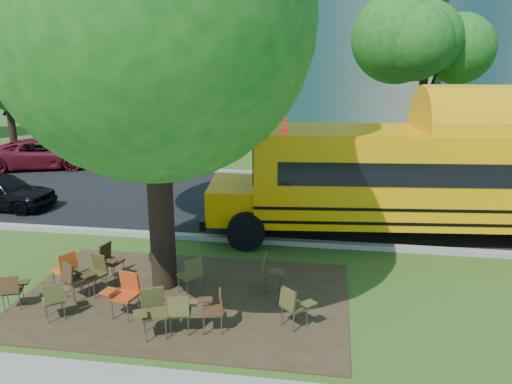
% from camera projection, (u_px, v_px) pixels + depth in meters
% --- Properties ---
extents(ground, '(160.00, 160.00, 0.00)m').
position_uv_depth(ground, '(149.00, 285.00, 11.43)').
color(ground, '#36561A').
rests_on(ground, ground).
extents(dirt_patch, '(7.00, 4.50, 0.03)m').
position_uv_depth(dirt_patch, '(185.00, 298.00, 10.80)').
color(dirt_patch, '#382819').
rests_on(dirt_patch, ground).
extents(asphalt_road, '(80.00, 8.00, 0.04)m').
position_uv_depth(asphalt_road, '(218.00, 199.00, 18.09)').
color(asphalt_road, black).
rests_on(asphalt_road, ground).
extents(kerb_near, '(80.00, 0.25, 0.14)m').
position_uv_depth(kerb_near, '(186.00, 236.00, 14.27)').
color(kerb_near, gray).
rests_on(kerb_near, ground).
extents(kerb_far, '(80.00, 0.25, 0.14)m').
position_uv_depth(kerb_far, '(239.00, 172.00, 21.97)').
color(kerb_far, gray).
rests_on(kerb_far, ground).
extents(bg_tree_0, '(5.20, 5.20, 7.18)m').
position_uv_depth(bg_tree_0, '(4.00, 65.00, 24.34)').
color(bg_tree_0, black).
rests_on(bg_tree_0, ground).
extents(bg_tree_2, '(4.80, 4.80, 6.62)m').
position_uv_depth(bg_tree_2, '(162.00, 71.00, 26.26)').
color(bg_tree_2, black).
rests_on(bg_tree_2, ground).
extents(bg_tree_3, '(5.60, 5.60, 7.84)m').
position_uv_depth(bg_tree_3, '(426.00, 55.00, 22.22)').
color(bg_tree_3, black).
rests_on(bg_tree_3, ground).
extents(school_bus, '(12.91, 4.06, 3.11)m').
position_uv_depth(school_bus, '(454.00, 176.00, 13.97)').
color(school_bus, '#F19F07').
rests_on(school_bus, ground).
extents(chair_0, '(0.53, 0.60, 0.78)m').
position_uv_depth(chair_0, '(12.00, 288.00, 10.23)').
color(chair_0, '#462D19').
rests_on(chair_0, ground).
extents(chair_1, '(0.75, 0.59, 0.88)m').
position_uv_depth(chair_1, '(74.00, 277.00, 10.60)').
color(chair_1, '#402A16').
rests_on(chair_1, ground).
extents(chair_2, '(0.55, 0.69, 0.82)m').
position_uv_depth(chair_2, '(55.00, 297.00, 9.81)').
color(chair_2, '#4E4721').
rests_on(chair_2, ground).
extents(chair_3, '(0.70, 0.55, 0.94)m').
position_uv_depth(chair_3, '(125.00, 290.00, 9.92)').
color(chair_3, '#BC3D14').
rests_on(chair_3, ground).
extents(chair_4, '(0.57, 0.59, 0.84)m').
position_uv_depth(chair_4, '(181.00, 309.00, 9.30)').
color(chair_4, '#504822').
rests_on(chair_4, ground).
extents(chair_5, '(0.63, 0.75, 0.93)m').
position_uv_depth(chair_5, '(152.00, 308.00, 9.23)').
color(chair_5, '#48421F').
rests_on(chair_5, ground).
extents(chair_6, '(0.60, 0.57, 0.85)m').
position_uv_depth(chair_6, '(215.00, 306.00, 9.41)').
color(chair_6, '#482B19').
rests_on(chair_6, ground).
extents(chair_7, '(0.75, 0.59, 0.87)m').
position_uv_depth(chair_7, '(294.00, 304.00, 9.48)').
color(chair_7, '#47411E').
rests_on(chair_7, ground).
extents(chair_8, '(0.60, 0.76, 0.91)m').
position_uv_depth(chair_8, '(66.00, 266.00, 11.07)').
color(chair_8, '#D95317').
rests_on(chair_8, ground).
extents(chair_9, '(0.72, 0.57, 0.89)m').
position_uv_depth(chair_9, '(95.00, 270.00, 10.90)').
color(chair_9, '#423C1C').
rests_on(chair_9, ground).
extents(chair_10, '(0.52, 0.67, 0.89)m').
position_uv_depth(chair_10, '(109.00, 258.00, 11.54)').
color(chair_10, '#432B18').
rests_on(chair_10, ground).
extents(chair_11, '(0.61, 0.77, 0.90)m').
position_uv_depth(chair_11, '(192.00, 272.00, 10.81)').
color(chair_11, brown).
rests_on(chair_11, ground).
extents(chair_12, '(0.50, 0.56, 0.86)m').
position_uv_depth(chair_12, '(270.00, 269.00, 11.00)').
color(chair_12, '#4B3E20').
rests_on(chair_12, ground).
extents(black_car, '(3.73, 1.60, 1.25)m').
position_uv_depth(black_car, '(0.00, 191.00, 16.86)').
color(black_car, black).
rests_on(black_car, ground).
extents(bg_car_red, '(5.36, 3.74, 1.36)m').
position_uv_depth(bg_car_red, '(44.00, 154.00, 22.86)').
color(bg_car_red, maroon).
rests_on(bg_car_red, ground).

